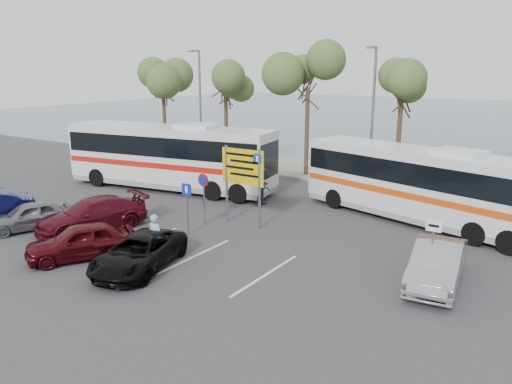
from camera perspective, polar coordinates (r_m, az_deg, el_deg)
The scene contains 24 objects.
ground at distance 21.09m, azimuth -8.75°, elevation -5.49°, with size 120.00×120.00×0.00m, color #323235.
kerb_strip at distance 32.39m, azimuth 8.05°, elevation 1.60°, with size 44.00×2.40×0.15m, color gray.
seawall at distance 34.12m, azimuth 9.52°, elevation 2.57°, with size 48.00×0.80×0.60m, color gray.
sea at distance 76.14m, azimuth 23.36°, elevation 7.70°, with size 140.00×140.00×0.00m, color #465870.
tree_far_left at distance 39.69m, azimuth -10.64°, elevation 12.90°, with size 3.20×3.20×7.60m.
tree_left at distance 35.80m, azimuth -3.51°, elevation 12.48°, with size 3.20×3.20×7.20m.
tree_mid at distance 32.30m, azimuth 6.00°, elevation 13.40°, with size 3.20×3.20×8.00m.
tree_right at distance 30.00m, azimuth 16.40°, elevation 11.94°, with size 3.20×3.20×7.40m.
street_lamp_left at distance 36.73m, azimuth -6.47°, elevation 10.26°, with size 0.45×1.15×8.01m.
street_lamp_right at distance 30.12m, azimuth 13.16°, elevation 9.15°, with size 0.45×1.15×8.01m.
direction_sign at distance 22.23m, azimuth -1.52°, elevation 2.20°, with size 2.20×0.12×3.60m.
sign_no_stop at distance 22.74m, azimuth -6.00°, elevation 0.19°, with size 0.60×0.08×2.35m.
sign_parking at distance 21.34m, azimuth -7.87°, elevation -1.09°, with size 0.50×0.07×2.25m.
sign_taxi at distance 17.44m, azimuth 19.52°, elevation -5.45°, with size 0.50×0.07×2.20m.
lane_markings at distance 21.18m, azimuth -12.87°, elevation -5.59°, with size 12.02×4.20×0.01m, color silver, non-canonical shape.
coach_bus_left at distance 29.54m, azimuth -9.82°, elevation 3.79°, with size 12.89×4.68×3.93m.
coach_bus_right at distance 24.06m, azimuth 18.20°, elevation 0.56°, with size 11.79×5.43×3.60m.
car_silver_a at distance 24.25m, azimuth -24.50°, elevation -2.50°, with size 1.46×3.62×1.23m, color gray.
car_maroon at distance 23.12m, azimuth -18.24°, elevation -2.47°, with size 1.97×4.84×1.41m, color #530D1A.
car_red at distance 19.89m, azimuth -19.38°, elevation -5.32°, with size 1.58×3.94×1.34m, color #4A0A12.
suv_black at distance 18.32m, azimuth -13.23°, elevation -6.77°, with size 2.02×4.37×1.21m, color black.
car_silver_b at distance 17.65m, azimuth 19.97°, elevation -7.74°, with size 1.49×4.28×1.41m, color #98979D.
pedestrian_near at distance 19.01m, azimuth -11.40°, elevation -5.03°, with size 0.64×0.42×1.75m, color #8BAACB.
pedestrian_far at distance 25.77m, azimuth 0.88°, elevation 0.62°, with size 0.98×0.76×2.01m, color #2E3345.
Camera 1 is at (13.50, -14.61, 7.02)m, focal length 35.00 mm.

